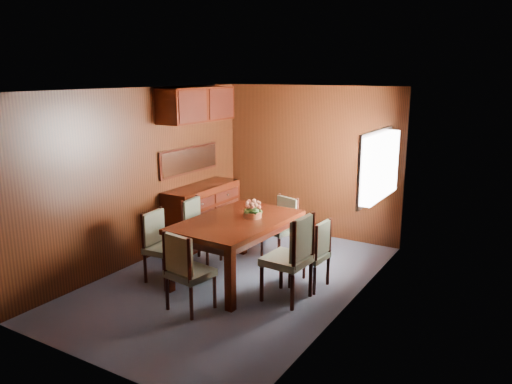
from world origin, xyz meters
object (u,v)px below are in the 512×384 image
Objects in this scene: sideboard at (202,214)px; chair_left_near at (160,242)px; flower_centerpiece at (253,208)px; chair_right_near at (293,253)px; chair_head at (185,268)px; dining_table at (237,228)px.

chair_left_near is (0.43, -1.45, 0.05)m from sideboard.
chair_left_near is 1.25m from flower_centerpiece.
sideboard is 1.34× the size of chair_right_near.
flower_centerpiece is (1.37, -0.74, 0.46)m from sideboard.
chair_right_near is (1.72, 0.31, 0.08)m from chair_left_near.
sideboard is 1.55× the size of chair_left_near.
flower_centerpiece is at bearing 66.25° from chair_right_near.
chair_right_near is at bearing 51.14° from chair_head.
chair_right_near is 0.94m from flower_centerpiece.
flower_centerpiece is at bearing 92.75° from chair_head.
sideboard is 2.44m from chair_right_near.
chair_right_near is 1.13× the size of chair_head.
flower_centerpiece reaches higher than sideboard.
sideboard is at bearing -167.65° from chair_left_near.
sideboard is 2.35m from chair_head.
flower_centerpiece reaches higher than chair_head.
chair_right_near is at bearing -11.08° from dining_table.
dining_table is 6.97× the size of flower_centerpiece.
chair_left_near is at bearing -73.51° from sideboard.
dining_table is 0.93m from chair_right_near.
dining_table is at bearing 98.39° from chair_head.
dining_table is at bearing -36.41° from sideboard.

